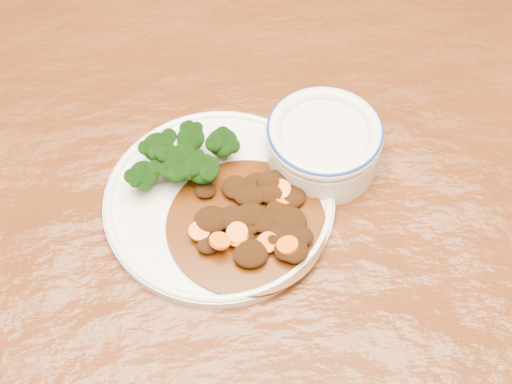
{
  "coord_description": "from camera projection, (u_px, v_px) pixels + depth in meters",
  "views": [
    {
      "loc": [
        -0.04,
        -0.38,
        1.34
      ],
      "look_at": [
        -0.02,
        0.02,
        0.77
      ],
      "focal_mm": 50.0,
      "sensor_mm": 36.0,
      "label": 1
    }
  ],
  "objects": [
    {
      "name": "dip_bowl",
      "position": [
        324.0,
        142.0,
        0.72
      ],
      "size": [
        0.12,
        0.12,
        0.05
      ],
      "rotation": [
        0.0,
        0.0,
        0.26
      ],
      "color": "beige",
      "rests_on": "dining_table"
    },
    {
      "name": "mince_stew",
      "position": [
        256.0,
        220.0,
        0.68
      ],
      "size": [
        0.16,
        0.16,
        0.02
      ],
      "color": "#492107",
      "rests_on": "dinner_plate"
    },
    {
      "name": "dinner_plate",
      "position": [
        219.0,
        200.0,
        0.71
      ],
      "size": [
        0.23,
        0.23,
        0.01
      ],
      "rotation": [
        0.0,
        0.0,
        0.18
      ],
      "color": "white",
      "rests_on": "dining_table"
    },
    {
      "name": "dining_table",
      "position": [
        274.0,
        259.0,
        0.77
      ],
      "size": [
        1.57,
        1.02,
        0.75
      ],
      "rotation": [
        0.0,
        0.0,
        0.08
      ],
      "color": "#51230E",
      "rests_on": "ground"
    },
    {
      "name": "broccoli_florets",
      "position": [
        183.0,
        157.0,
        0.71
      ],
      "size": [
        0.11,
        0.07,
        0.04
      ],
      "color": "#5F944D",
      "rests_on": "dinner_plate"
    }
  ]
}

